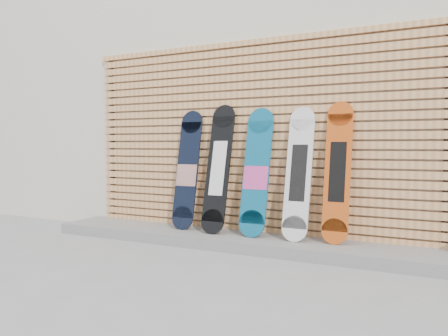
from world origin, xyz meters
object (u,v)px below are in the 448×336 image
at_px(snowboard_3, 299,173).
at_px(snowboard_4, 338,172).
at_px(snowboard_2, 256,172).
at_px(snowboard_1, 218,168).
at_px(snowboard_0, 187,170).

xyz_separation_m(snowboard_3, snowboard_4, (0.40, 0.03, 0.02)).
xyz_separation_m(snowboard_2, snowboard_3, (0.47, 0.00, 0.01)).
distance_m(snowboard_1, snowboard_3, 0.93).
xyz_separation_m(snowboard_0, snowboard_4, (1.76, 0.01, 0.03)).
relative_size(snowboard_2, snowboard_3, 1.00).
relative_size(snowboard_0, snowboard_4, 0.98).
bearing_deg(snowboard_4, snowboard_1, -178.04).
xyz_separation_m(snowboard_1, snowboard_2, (0.46, 0.01, -0.04)).
bearing_deg(snowboard_3, snowboard_1, -179.05).
xyz_separation_m(snowboard_0, snowboard_1, (0.43, -0.03, 0.04)).
distance_m(snowboard_3, snowboard_4, 0.40).
distance_m(snowboard_2, snowboard_3, 0.47).
distance_m(snowboard_0, snowboard_1, 0.43).
height_order(snowboard_2, snowboard_4, snowboard_4).
distance_m(snowboard_1, snowboard_2, 0.46).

